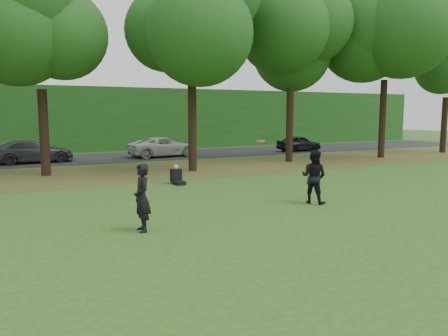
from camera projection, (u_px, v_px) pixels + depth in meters
name	position (u px, v px, depth m)	size (l,w,h in m)	color
ground	(242.00, 243.00, 10.17)	(120.00, 120.00, 0.00)	#245019
leaf_litter	(113.00, 174.00, 21.64)	(60.00, 7.00, 0.01)	#513D1D
street	(85.00, 159.00, 28.69)	(70.00, 7.00, 0.02)	black
far_hedge	(70.00, 119.00, 33.67)	(70.00, 3.00, 5.00)	#1B4C15
player_left	(142.00, 198.00, 11.08)	(0.64, 0.42, 1.75)	black
player_right	(314.00, 177.00, 14.57)	(0.87, 0.68, 1.79)	black
parked_cars	(37.00, 151.00, 26.32)	(36.21, 3.00, 1.48)	black
frisbee	(260.00, 141.00, 13.49)	(0.38, 0.38, 0.05)	#FF1588
seated_person	(177.00, 177.00, 18.53)	(0.47, 0.76, 0.83)	black
tree_line	(101.00, 9.00, 20.43)	(55.30, 7.90, 12.31)	black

